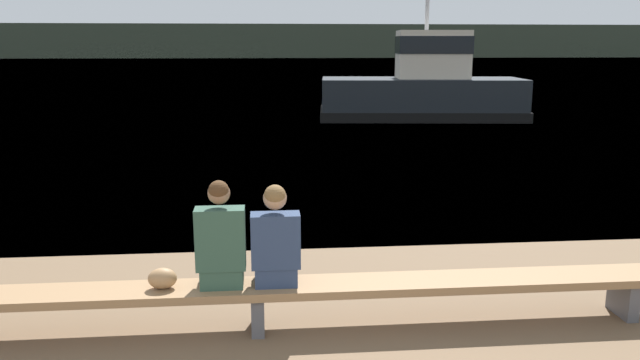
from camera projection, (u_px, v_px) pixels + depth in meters
name	position (u px, v px, depth m)	size (l,w,h in m)	color
water_surface	(261.00, 58.00, 125.05)	(240.00, 240.00, 0.00)	teal
far_shoreline	(261.00, 41.00, 129.96)	(600.00, 12.00, 6.70)	#384233
bench_main	(257.00, 292.00, 5.91)	(7.95, 0.48, 0.46)	#8E6B47
person_left	(221.00, 241.00, 5.77)	(0.46, 0.37, 1.03)	#2D4C3D
person_right	(276.00, 241.00, 5.82)	(0.46, 0.37, 0.98)	navy
shopping_bag	(162.00, 278.00, 5.79)	(0.27, 0.18, 0.20)	#9E754C
tugboat_red	(423.00, 91.00, 22.78)	(7.63, 3.56, 6.64)	black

